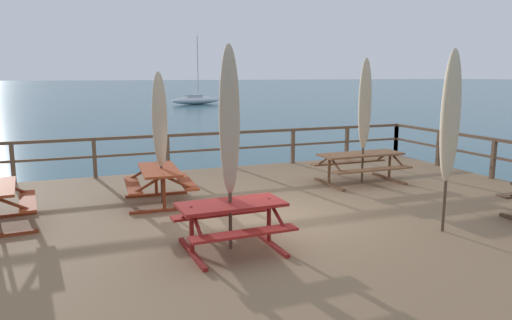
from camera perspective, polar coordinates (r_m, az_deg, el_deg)
The scene contains 11 objects.
ground_plane at distance 9.63m, azimuth 1.75°, elevation -10.42°, with size 600.00×600.00×0.00m, color #2D5B6B.
wooden_deck at distance 9.53m, azimuth 1.76°, elevation -8.61°, with size 14.07×10.41×0.64m, color #846647.
railing_waterside_far at distance 13.95m, azimuth -6.54°, elevation 1.87°, with size 13.87×0.10×1.09m.
picnic_table_mid_centre at distance 7.58m, azimuth -2.94°, elevation -6.68°, with size 1.68×1.43×0.78m.
picnic_table_back_left at distance 10.48m, azimuth -11.42°, elevation -2.14°, with size 1.50×1.79×0.78m.
picnic_table_mid_left at distance 12.53m, azimuth 12.33°, elevation -0.11°, with size 2.19×1.40×0.78m.
patio_umbrella_tall_mid_right at distance 7.33m, azimuth -3.19°, elevation 4.59°, with size 0.32×0.32×3.20m.
patio_umbrella_short_mid at distance 8.84m, azimuth 22.12°, elevation 4.74°, with size 0.32×0.32×3.19m.
patio_umbrella_tall_front at distance 10.32m, azimuth -11.40°, elevation 4.64°, with size 0.32×0.32×2.81m.
patio_umbrella_tall_mid_left at distance 12.31m, azimuth 12.83°, elevation 6.46°, with size 0.32×0.32×3.16m.
sailboat_distant at distance 56.12m, azimuth -7.16°, elevation 7.12°, with size 6.21×2.84×7.72m.
Camera 1 is at (-3.62, -8.26, 3.38)m, focal length 33.60 mm.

